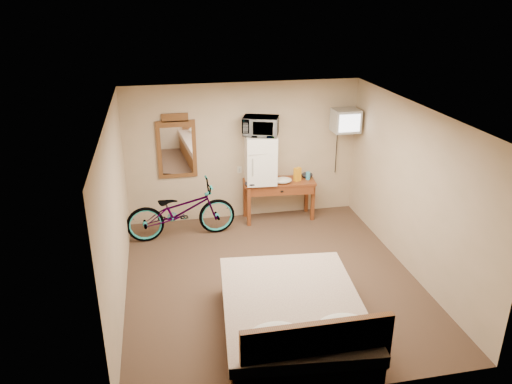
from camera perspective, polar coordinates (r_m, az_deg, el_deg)
room at (r=6.90m, az=1.90°, el=-1.12°), size 4.60×4.64×2.50m
desk at (r=9.07m, az=2.68°, el=0.50°), size 1.33×0.61×0.75m
mini_fridge at (r=8.83m, az=0.52°, el=3.79°), size 0.56×0.54×0.87m
microwave at (r=8.66m, az=0.54°, el=7.55°), size 0.70×0.58×0.33m
snack_bag at (r=9.02m, az=4.76°, el=2.03°), size 0.14×0.11×0.25m
blue_cup at (r=9.13m, az=5.96°, el=1.86°), size 0.08×0.08×0.14m
cloth_cream at (r=8.93m, az=3.09°, el=1.34°), size 0.33×0.25×0.10m
cloth_dark_a at (r=8.78m, az=-0.50°, el=0.99°), size 0.25×0.19×0.09m
cloth_dark_b at (r=9.23m, az=5.84°, el=1.96°), size 0.22×0.18×0.10m
crt_television at (r=9.07m, az=10.20°, el=8.04°), size 0.47×0.57×0.40m
wall_mirror at (r=8.82m, az=-9.06°, el=5.09°), size 0.68×0.04×1.15m
bicycle at (r=8.56m, az=-8.56°, el=-2.12°), size 1.90×0.80×0.97m
bed at (r=6.22m, az=4.29°, el=-14.29°), size 1.85×2.33×0.90m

